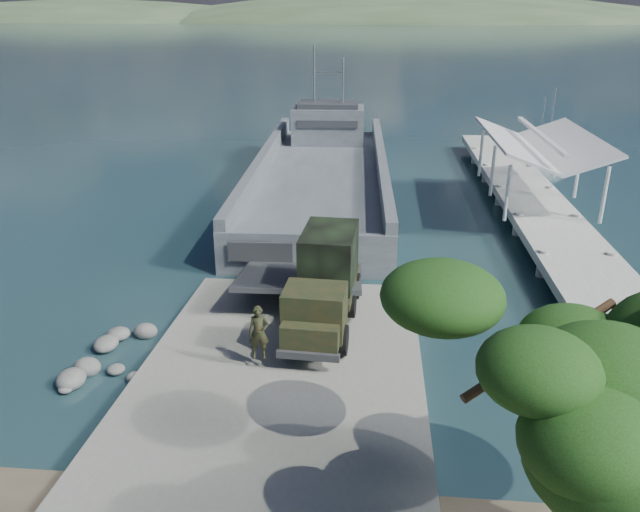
% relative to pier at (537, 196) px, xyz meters
% --- Properties ---
extents(ground, '(1400.00, 1400.00, 0.00)m').
position_rel_pier_xyz_m(ground, '(-13.00, -18.77, -1.60)').
color(ground, '#1B3D41').
rests_on(ground, ground).
extents(boat_ramp, '(10.00, 18.00, 0.50)m').
position_rel_pier_xyz_m(boat_ramp, '(-13.00, -19.77, -1.35)').
color(boat_ramp, gray).
rests_on(boat_ramp, ground).
extents(shoreline_rocks, '(3.20, 5.60, 0.90)m').
position_rel_pier_xyz_m(shoreline_rocks, '(-19.20, -18.27, -1.60)').
color(shoreline_rocks, '#575755').
rests_on(shoreline_rocks, ground).
extents(distant_headlands, '(1000.00, 240.00, 48.00)m').
position_rel_pier_xyz_m(distant_headlands, '(37.00, 541.23, -1.60)').
color(distant_headlands, '#395233').
rests_on(distant_headlands, ground).
extents(pier, '(6.40, 44.00, 6.10)m').
position_rel_pier_xyz_m(pier, '(0.00, 0.00, 0.00)').
color(pier, '#A9A99F').
rests_on(pier, ground).
extents(landing_craft, '(9.89, 35.12, 10.35)m').
position_rel_pier_xyz_m(landing_craft, '(-13.68, 4.58, -0.75)').
color(landing_craft, '#4E555C').
rests_on(landing_craft, ground).
extents(military_truck, '(2.78, 7.49, 3.42)m').
position_rel_pier_xyz_m(military_truck, '(-11.78, -15.26, 0.60)').
color(military_truck, black).
rests_on(military_truck, boat_ramp).
extents(soldier, '(0.77, 0.56, 1.98)m').
position_rel_pier_xyz_m(soldier, '(-13.76, -19.09, -0.11)').
color(soldier, black).
rests_on(soldier, boat_ramp).
extents(sailboat_near, '(2.19, 5.13, 6.05)m').
position_rel_pier_xyz_m(sailboat_near, '(3.14, 13.42, -1.28)').
color(sailboat_near, silver).
rests_on(sailboat_near, ground).
extents(sailboat_far, '(1.77, 5.36, 6.46)m').
position_rel_pier_xyz_m(sailboat_far, '(4.44, 15.51, -1.26)').
color(sailboat_far, silver).
rests_on(sailboat_far, ground).
extents(overhang_tree, '(8.02, 7.39, 7.28)m').
position_rel_pier_xyz_m(overhang_tree, '(-5.14, -26.81, 4.24)').
color(overhang_tree, '#361F15').
rests_on(overhang_tree, ground).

